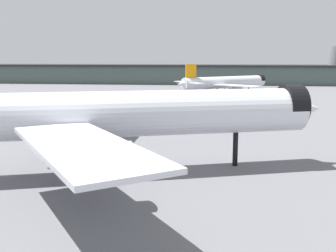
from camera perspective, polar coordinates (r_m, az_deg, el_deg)
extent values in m
plane|color=slate|center=(61.17, -5.28, -6.60)|extent=(900.00, 900.00, 0.00)
cylinder|color=silver|center=(59.61, -7.58, 1.68)|extent=(59.29, 21.14, 6.84)
cone|color=silver|center=(68.28, 18.16, 2.32)|extent=(8.93, 8.34, 6.70)
cylinder|color=black|center=(67.56, 17.17, 2.73)|extent=(4.67, 7.45, 6.91)
cube|color=silver|center=(76.25, -11.89, 2.71)|extent=(11.29, 27.32, 0.55)
cylinder|color=#B7BAC1|center=(73.39, -10.73, 0.69)|extent=(8.98, 5.68, 3.76)
cube|color=silver|center=(43.13, -12.16, -2.82)|extent=(22.27, 27.70, 0.55)
cylinder|color=#B7BAC1|center=(46.78, -10.27, -4.59)|extent=(8.98, 5.68, 3.76)
cylinder|color=black|center=(64.83, 9.58, -3.24)|extent=(0.82, 0.82, 5.47)
cylinder|color=black|center=(64.18, -10.33, -3.40)|extent=(0.82, 0.82, 5.47)
cylinder|color=black|center=(57.21, -10.18, -5.04)|extent=(0.82, 0.82, 5.47)
cylinder|color=silver|center=(172.12, 8.14, 6.21)|extent=(37.43, 27.16, 4.86)
cone|color=silver|center=(185.92, 13.18, 6.33)|extent=(7.09, 6.93, 4.76)
cone|color=silver|center=(159.85, 2.27, 6.02)|extent=(7.82, 7.34, 4.62)
cylinder|color=black|center=(185.23, 12.96, 6.44)|extent=(4.54, 5.30, 4.91)
cube|color=silver|center=(179.57, 4.94, 6.24)|extent=(11.49, 19.88, 0.39)
cylinder|color=#B7BAC1|center=(178.46, 5.62, 5.69)|extent=(6.34, 5.46, 2.67)
cube|color=silver|center=(161.04, 9.88, 5.69)|extent=(18.87, 16.89, 0.39)
cylinder|color=#B7BAC1|center=(163.52, 9.61, 5.20)|extent=(6.34, 5.46, 2.67)
cube|color=orange|center=(161.48, 3.28, 7.43)|extent=(4.44, 3.18, 7.77)
cube|color=silver|center=(165.34, 2.06, 6.32)|extent=(7.29, 8.33, 0.29)
cube|color=silver|center=(157.11, 4.04, 6.11)|extent=(7.29, 8.33, 0.29)
cylinder|color=black|center=(181.12, 11.40, 4.91)|extent=(0.58, 0.58, 3.89)
cylinder|color=black|center=(173.15, 7.03, 4.81)|extent=(0.58, 0.58, 3.89)
cylinder|color=black|center=(169.17, 8.09, 4.66)|extent=(0.58, 0.58, 3.89)
cube|color=#475651|center=(252.80, 0.90, 7.28)|extent=(243.63, 38.46, 10.68)
cube|color=#232628|center=(252.58, 0.91, 8.62)|extent=(243.78, 40.72, 1.20)
cylinder|color=#939399|center=(261.47, 22.76, 7.95)|extent=(8.14, 8.14, 22.96)
cube|color=black|center=(95.60, 7.51, -0.20)|extent=(5.83, 5.03, 0.35)
cube|color=#194799|center=(94.40, 6.75, 0.29)|extent=(3.12, 3.15, 1.60)
cube|color=#1E2D38|center=(93.73, 6.28, 0.42)|extent=(1.17, 1.63, 0.80)
cube|color=#194799|center=(96.01, 7.98, 0.60)|extent=(4.02, 3.77, 2.20)
cylinder|color=black|center=(93.55, 7.05, -0.53)|extent=(0.90, 0.74, 0.90)
cylinder|color=black|center=(95.31, 6.18, -0.31)|extent=(0.90, 0.74, 0.90)
cylinder|color=black|center=(96.00, 8.83, -0.30)|extent=(0.90, 0.74, 0.90)
cylinder|color=black|center=(97.71, 7.95, -0.09)|extent=(0.90, 0.74, 0.90)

